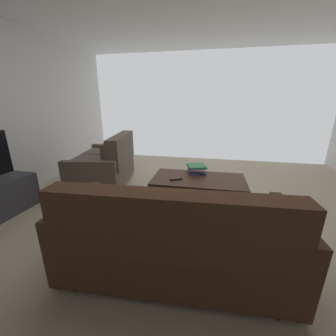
{
  "coord_description": "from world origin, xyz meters",
  "views": [
    {
      "loc": [
        -0.13,
        2.52,
        1.39
      ],
      "look_at": [
        0.31,
        0.37,
        0.69
      ],
      "focal_mm": 22.21,
      "sensor_mm": 36.0,
      "label": 1
    }
  ],
  "objects": [
    {
      "name": "ground_plane",
      "position": [
        0.0,
        0.0,
        -0.0
      ],
      "size": [
        5.69,
        5.54,
        0.01
      ],
      "primitive_type": "cube",
      "color": "#B7A88E"
    },
    {
      "name": "sofa_main",
      "position": [
        0.1,
        1.12,
        0.37
      ],
      "size": [
        1.87,
        0.9,
        0.86
      ],
      "color": "black",
      "rests_on": "ground"
    },
    {
      "name": "loveseat_near",
      "position": [
        1.58,
        -0.61,
        0.38
      ],
      "size": [
        1.02,
        1.44,
        0.88
      ],
      "color": "black",
      "rests_on": "ground"
    },
    {
      "name": "coffee_table",
      "position": [
        -0.01,
        -0.08,
        0.37
      ],
      "size": [
        1.2,
        0.64,
        0.43
      ],
      "color": "#3D2316",
      "rests_on": "ground"
    },
    {
      "name": "book_stack",
      "position": [
        0.03,
        -0.32,
        0.49
      ],
      "size": [
        0.31,
        0.32,
        0.11
      ],
      "color": "#385693",
      "rests_on": "coffee_table"
    },
    {
      "name": "tv_remote",
      "position": [
        0.28,
        0.03,
        0.44
      ],
      "size": [
        0.16,
        0.11,
        0.02
      ],
      "color": "black",
      "rests_on": "coffee_table"
    }
  ]
}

